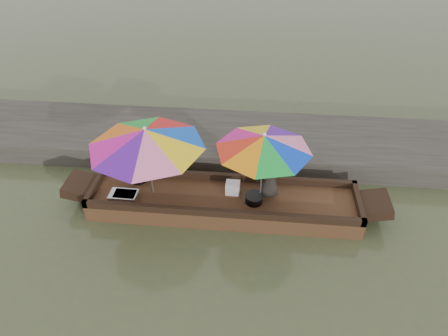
# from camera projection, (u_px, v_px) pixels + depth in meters

# --- Properties ---
(water) EXTENTS (80.00, 80.00, 0.00)m
(water) POSITION_uv_depth(u_px,v_px,m) (224.00, 210.00, 8.22)
(water) COLOR #424B30
(water) RESTS_ON ground
(dock) EXTENTS (22.00, 2.20, 0.50)m
(dock) POSITION_uv_depth(u_px,v_px,m) (232.00, 141.00, 9.82)
(dock) COLOR #2D2B26
(dock) RESTS_ON ground
(boat_hull) EXTENTS (5.39, 1.20, 0.35)m
(boat_hull) POSITION_uv_depth(u_px,v_px,m) (224.00, 203.00, 8.12)
(boat_hull) COLOR #3D2818
(boat_hull) RESTS_ON water
(cooking_pot) EXTENTS (0.33, 0.33, 0.17)m
(cooking_pot) POSITION_uv_depth(u_px,v_px,m) (138.00, 177.00, 8.37)
(cooking_pot) COLOR black
(cooking_pot) RESTS_ON boat_hull
(tray_crayfish) EXTENTS (0.50, 0.35, 0.09)m
(tray_crayfish) POSITION_uv_depth(u_px,v_px,m) (125.00, 195.00, 7.98)
(tray_crayfish) COLOR silver
(tray_crayfish) RESTS_ON boat_hull
(tray_scallop) EXTENTS (0.50, 0.36, 0.06)m
(tray_scallop) POSITION_uv_depth(u_px,v_px,m) (122.00, 195.00, 8.02)
(tray_scallop) COLOR silver
(tray_scallop) RESTS_ON boat_hull
(charcoal_grill) EXTENTS (0.34, 0.34, 0.16)m
(charcoal_grill) POSITION_uv_depth(u_px,v_px,m) (254.00, 199.00, 7.84)
(charcoal_grill) COLOR black
(charcoal_grill) RESTS_ON boat_hull
(supply_bag) EXTENTS (0.29, 0.23, 0.26)m
(supply_bag) POSITION_uv_depth(u_px,v_px,m) (233.00, 188.00, 8.04)
(supply_bag) COLOR silver
(supply_bag) RESTS_ON boat_hull
(vendor) EXTENTS (0.59, 0.50, 1.03)m
(vendor) POSITION_uv_depth(u_px,v_px,m) (270.00, 175.00, 7.75)
(vendor) COLOR black
(vendor) RESTS_ON boat_hull
(umbrella_bow) EXTENTS (2.27, 2.27, 1.55)m
(umbrella_bow) POSITION_uv_depth(u_px,v_px,m) (149.00, 162.00, 7.66)
(umbrella_bow) COLOR blue
(umbrella_bow) RESTS_ON boat_hull
(umbrella_stern) EXTENTS (2.02, 2.02, 1.55)m
(umbrella_stern) POSITION_uv_depth(u_px,v_px,m) (262.00, 168.00, 7.49)
(umbrella_stern) COLOR pink
(umbrella_stern) RESTS_ON boat_hull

